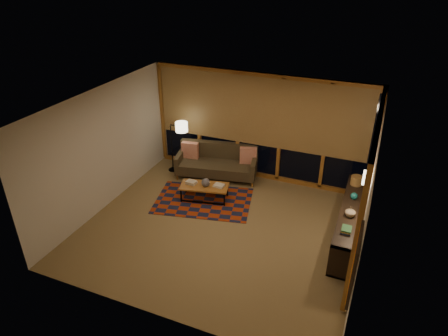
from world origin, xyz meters
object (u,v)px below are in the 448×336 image
at_px(sofa, 217,162).
at_px(coffee_table, 205,192).
at_px(floor_lamp, 172,146).
at_px(bookshelf, 349,221).

height_order(sofa, coffee_table, sofa).
distance_m(coffee_table, floor_lamp, 1.79).
bearing_deg(floor_lamp, bookshelf, -11.05).
height_order(coffee_table, floor_lamp, floor_lamp).
bearing_deg(bookshelf, floor_lamp, 166.50).
relative_size(sofa, floor_lamp, 1.42).
xyz_separation_m(sofa, bookshelf, (3.43, -1.22, -0.07)).
xyz_separation_m(sofa, coffee_table, (0.16, -1.10, -0.23)).
relative_size(coffee_table, bookshelf, 0.40).
height_order(sofa, floor_lamp, floor_lamp).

